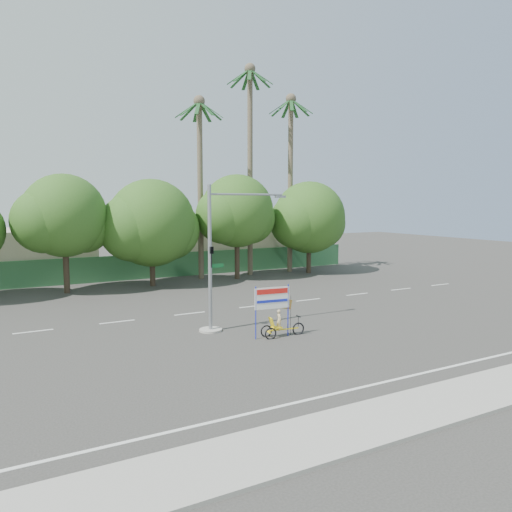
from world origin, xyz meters
TOP-DOWN VIEW (x-y plane):
  - ground at (0.00, 0.00)m, footprint 120.00×120.00m
  - sidewalk_near at (0.00, -7.50)m, footprint 50.00×2.40m
  - fence at (0.00, 21.50)m, footprint 38.00×0.08m
  - building_left at (-10.00, 26.00)m, footprint 12.00×8.00m
  - building_right at (8.00, 26.00)m, footprint 14.00×8.00m
  - tree_left at (-7.05, 18.00)m, footprint 6.66×5.60m
  - tree_center at (-1.05, 18.00)m, footprint 7.62×6.40m
  - tree_right at (5.95, 18.00)m, footprint 6.90×5.80m
  - tree_far_right at (12.95, 18.00)m, footprint 7.38×6.20m
  - palm_tall at (8.00, 19.50)m, footprint 3.73×3.79m
  - palm_mid at (12.00, 19.50)m, footprint 3.73×3.79m
  - palm_short at (3.50, 19.50)m, footprint 3.73×3.79m
  - traffic_signal at (-2.20, 3.98)m, footprint 4.72×1.10m
  - trike_billboard at (-0.26, 1.56)m, footprint 2.49×0.70m

SIDE VIEW (x-z plane):
  - ground at x=0.00m, z-range 0.00..0.00m
  - sidewalk_near at x=0.00m, z-range 0.00..0.12m
  - trike_billboard at x=-0.26m, z-range -0.24..2.21m
  - fence at x=0.00m, z-range 0.00..2.00m
  - building_right at x=8.00m, z-range 0.00..3.60m
  - building_left at x=-10.00m, z-range 0.00..4.00m
  - traffic_signal at x=-2.20m, z-range -0.58..6.42m
  - tree_center at x=-1.05m, z-range 0.54..8.39m
  - tree_far_right at x=12.95m, z-range 0.68..8.61m
  - tree_left at x=-7.05m, z-range 1.02..9.09m
  - tree_right at x=5.95m, z-range 1.06..9.42m
  - palm_short at x=3.50m, z-range 1.64..16.09m
  - palm_mid at x=12.00m, z-range 1.67..17.12m
  - palm_tall at x=8.00m, z-range 1.74..19.19m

